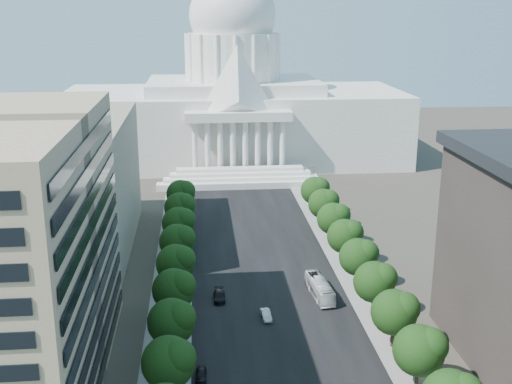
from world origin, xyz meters
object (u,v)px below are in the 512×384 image
object	(u,v)px
car_silver	(266,315)
car_dark_b	(219,296)
car_dark_a	(201,375)
city_bus	(320,288)

from	to	relation	value
car_silver	car_dark_b	xyz separation A→B (m)	(-8.05, 8.49, 0.05)
car_silver	car_dark_b	size ratio (longest dim) A/B	0.83
car_dark_a	car_dark_b	world-z (taller)	car_dark_b
car_dark_a	car_silver	xyz separation A→B (m)	(11.81, 18.33, 0.03)
car_dark_b	car_silver	bearing A→B (deg)	-46.16
car_dark_b	city_bus	size ratio (longest dim) A/B	0.44
car_dark_b	city_bus	bearing A→B (deg)	-0.37
car_dark_a	car_silver	world-z (taller)	car_silver
car_silver	car_dark_a	bearing A→B (deg)	-127.35
car_dark_a	city_bus	bearing A→B (deg)	50.62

